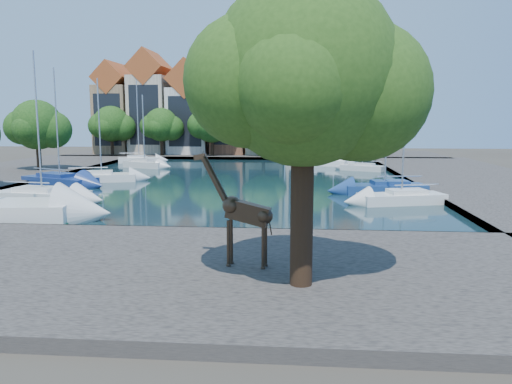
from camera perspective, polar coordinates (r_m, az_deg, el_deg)
ground at (r=27.99m, az=-10.55°, el=-4.85°), size 160.00×160.00×0.00m
water_basin at (r=51.17m, az=-3.45°, el=1.38°), size 38.00×50.00×0.08m
near_quay at (r=21.50m, az=-15.54°, el=-8.45°), size 50.00×14.00×0.50m
far_quay at (r=82.79m, az=-0.26°, el=4.28°), size 60.00×16.00×0.50m
right_quay at (r=53.60m, az=24.04°, el=1.20°), size 14.00×52.00×0.50m
plane_tree at (r=17.28m, az=5.86°, el=12.66°), size 8.32×6.40×10.62m
townhouse_west_end at (r=87.65m, az=-15.60°, el=8.86°), size 5.44×9.18×14.93m
townhouse_west_mid at (r=85.77m, az=-11.81°, el=9.59°), size 5.94×9.18×16.79m
townhouse_west_inner at (r=84.15m, az=-7.49°, el=9.12°), size 6.43×9.18×15.15m
townhouse_center at (r=83.03m, az=-3.05°, el=9.89°), size 5.44×9.18×16.93m
townhouse_east_inner at (r=82.41m, az=1.14°, el=9.47°), size 5.94×9.18×15.79m
townhouse_east_mid at (r=82.25m, az=5.73°, el=9.69°), size 6.43×9.18×16.65m
townhouse_east_end at (r=82.58m, az=10.29°, el=8.90°), size 5.44×9.18×14.43m
far_tree_far_west at (r=82.13m, az=-16.15°, el=7.36°), size 7.28×5.60×7.68m
far_tree_west at (r=79.63m, az=-10.72°, el=7.44°), size 6.76×5.20×7.36m
far_tree_mid_west at (r=77.87m, az=-4.98°, el=7.69°), size 7.80×6.00×8.00m
far_tree_mid_east at (r=76.92m, az=0.94°, el=7.59°), size 7.02×5.40×7.52m
far_tree_east at (r=76.79m, az=6.97°, el=7.61°), size 7.54×5.80×7.84m
far_tree_far_east at (r=77.49m, az=12.93°, el=7.35°), size 6.76×5.20×7.36m
side_tree_left_far at (r=61.62m, az=-23.67°, el=6.88°), size 7.28×5.60×7.88m
giraffe_statue at (r=19.76m, az=-1.62°, el=-2.26°), size 3.15×0.83×4.50m
sailboat_left_a at (r=41.16m, az=-23.25°, el=-0.17°), size 7.32×3.40×11.16m
sailboat_left_b at (r=50.43m, az=-21.50°, el=1.42°), size 7.92×5.31×10.82m
sailboat_left_c at (r=51.90m, az=-17.23°, el=1.79°), size 7.01×4.11×10.08m
sailboat_left_d at (r=64.61m, az=-12.62°, el=3.26°), size 5.74×3.58×9.10m
sailboat_left_e at (r=72.23m, az=-13.22°, el=3.77°), size 5.99×3.63×11.29m
sailboat_right_a at (r=38.32m, az=16.31°, el=-0.41°), size 6.60×3.75×11.73m
sailboat_right_b at (r=43.05m, az=14.48°, el=0.63°), size 7.02×3.30×11.70m
sailboat_right_c at (r=60.95m, az=12.05°, el=2.88°), size 5.27×3.68×9.70m
sailboat_right_d at (r=66.15m, az=8.88°, el=3.48°), size 6.33×3.92×10.45m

